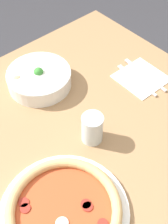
% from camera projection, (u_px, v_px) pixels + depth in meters
% --- Properties ---
extents(dining_table, '(1.11, 1.00, 0.75)m').
position_uv_depth(dining_table, '(74.00, 170.00, 0.97)').
color(dining_table, '#99724C').
rests_on(dining_table, ground_plane).
extents(pizza, '(0.32, 0.32, 0.04)m').
position_uv_depth(pizza, '(64.00, 210.00, 0.76)').
color(pizza, white).
rests_on(pizza, dining_table).
extents(bowl, '(0.22, 0.22, 0.07)m').
position_uv_depth(bowl, '(39.00, 78.00, 1.04)').
color(bowl, white).
rests_on(bowl, dining_table).
extents(napkin, '(0.16, 0.16, 0.00)m').
position_uv_depth(napkin, '(141.00, 78.00, 1.09)').
color(napkin, white).
rests_on(napkin, dining_table).
extents(fork, '(0.03, 0.19, 0.00)m').
position_uv_depth(fork, '(137.00, 80.00, 1.07)').
color(fork, silver).
rests_on(fork, napkin).
extents(knife, '(0.03, 0.20, 0.01)m').
position_uv_depth(knife, '(147.00, 76.00, 1.09)').
color(knife, silver).
rests_on(knife, napkin).
extents(glass, '(0.06, 0.06, 0.09)m').
position_uv_depth(glass, '(91.00, 127.00, 0.89)').
color(glass, silver).
rests_on(glass, dining_table).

